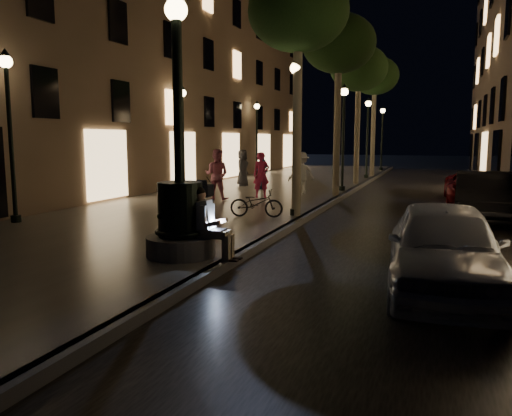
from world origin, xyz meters
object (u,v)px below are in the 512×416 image
at_px(lamp_left_b, 183,124).
at_px(stroller, 205,191).
at_px(lamp_curb_c, 368,128).
at_px(bicycle, 256,203).
at_px(tree_far, 375,77).
at_px(lamp_curb_a, 296,116).
at_px(tree_third, 359,69).
at_px(tree_second, 339,45).
at_px(car_second, 483,196).
at_px(fountain_lamppost, 180,206).
at_px(lamp_curb_b, 344,124).
at_px(pedestrian_blue, 262,171).
at_px(lamp_left_a, 9,114).
at_px(lamp_curb_d, 382,130).
at_px(lamp_left_c, 257,128).
at_px(pedestrian_dark, 243,168).
at_px(pedestrian_red, 261,175).
at_px(pedestrian_white, 301,173).
at_px(car_front, 444,247).
at_px(tree_near, 298,13).
at_px(pedestrian_pink, 217,175).
at_px(seated_man_laptop, 208,221).
at_px(car_third, 473,187).

relative_size(lamp_left_b, stroller, 4.78).
height_order(lamp_curb_c, bicycle, lamp_curb_c).
distance_m(tree_far, lamp_curb_a, 18.28).
relative_size(tree_third, lamp_curb_a, 1.50).
bearing_deg(tree_second, car_second, -33.21).
bearing_deg(car_second, lamp_curb_c, 114.21).
height_order(fountain_lamppost, lamp_curb_b, fountain_lamppost).
bearing_deg(lamp_curb_b, pedestrian_blue, -172.08).
relative_size(tree_second, car_second, 1.60).
relative_size(lamp_curb_a, lamp_left_a, 1.00).
distance_m(tree_second, lamp_curb_d, 18.26).
bearing_deg(lamp_left_c, pedestrian_dark, -75.33).
xyz_separation_m(pedestrian_red, pedestrian_white, (1.25, 1.59, -0.01)).
height_order(car_front, pedestrian_blue, pedestrian_blue).
xyz_separation_m(tree_third, lamp_curb_d, (0.00, 12.00, -2.90)).
bearing_deg(tree_near, pedestrian_red, 122.22).
relative_size(tree_second, lamp_curb_b, 1.54).
bearing_deg(bicycle, pedestrian_pink, 30.64).
bearing_deg(bicycle, pedestrian_dark, 15.13).
height_order(seated_man_laptop, lamp_curb_c, lamp_curb_c).
bearing_deg(car_third, lamp_left_c, 143.60).
height_order(lamp_left_c, bicycle, lamp_left_c).
height_order(seated_man_laptop, pedestrian_red, pedestrian_red).
relative_size(lamp_left_b, car_third, 1.06).
distance_m(car_second, bicycle, 7.24).
height_order(pedestrian_blue, pedestrian_dark, pedestrian_dark).
distance_m(car_second, pedestrian_white, 7.60).
distance_m(lamp_curb_a, lamp_curb_c, 16.00).
height_order(lamp_curb_b, lamp_curb_c, same).
xyz_separation_m(car_front, car_second, (1.20, 8.49, 0.00)).
relative_size(tree_third, car_front, 1.62).
xyz_separation_m(seated_man_laptop, car_third, (5.59, 13.15, -0.31)).
height_order(lamp_left_b, pedestrian_blue, lamp_left_b).
bearing_deg(car_second, pedestrian_blue, 153.57).
relative_size(car_front, pedestrian_pink, 2.27).
bearing_deg(fountain_lamppost, lamp_curb_a, 83.35).
xyz_separation_m(tree_near, pedestrian_pink, (-4.00, 2.83, -5.05)).
bearing_deg(car_front, car_second, 77.84).
bearing_deg(pedestrian_red, stroller, -139.73).
distance_m(lamp_curb_c, lamp_left_b, 12.26).
height_order(lamp_curb_c, pedestrian_pink, lamp_curb_c).
xyz_separation_m(pedestrian_blue, bicycle, (2.73, -8.22, -0.44)).
bearing_deg(lamp_left_c, tree_second, -54.25).
distance_m(tree_third, lamp_left_b, 9.74).
height_order(tree_near, lamp_left_b, tree_near).
relative_size(lamp_curb_c, pedestrian_blue, 2.77).
distance_m(lamp_left_c, pedestrian_blue, 9.42).
height_order(lamp_curb_b, bicycle, lamp_curb_b).
height_order(tree_near, lamp_left_a, tree_near).
bearing_deg(car_third, tree_near, -128.63).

